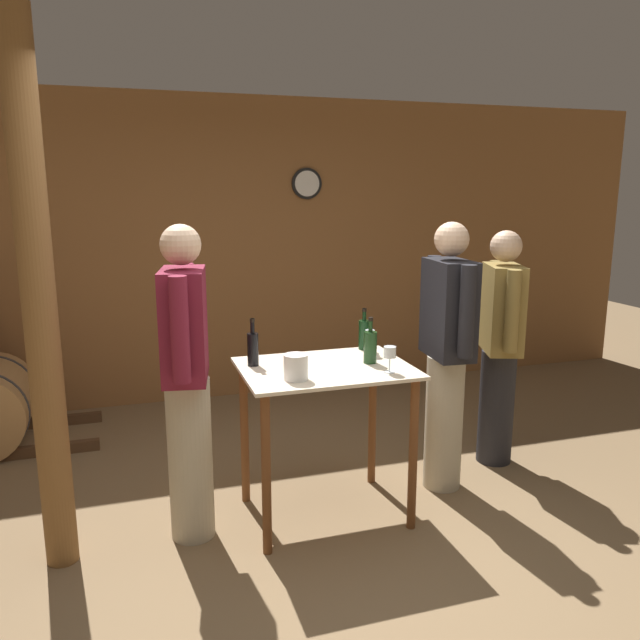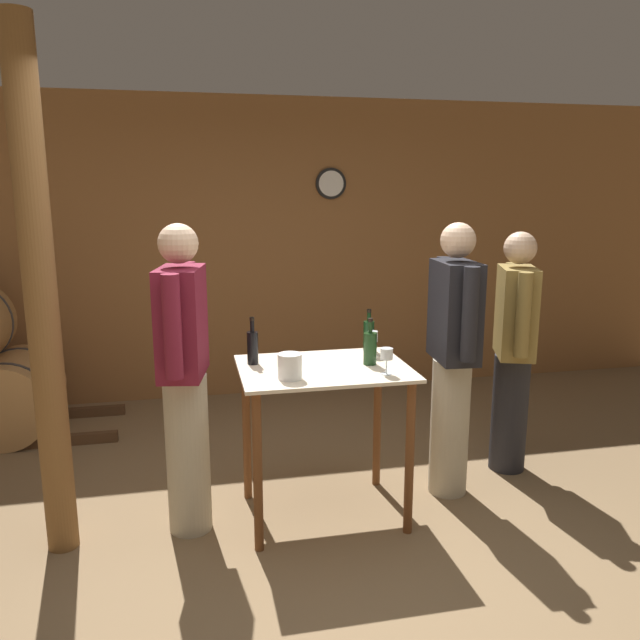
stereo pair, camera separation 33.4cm
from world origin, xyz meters
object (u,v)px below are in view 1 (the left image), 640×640
Objects in this scene: wine_glass_near_center at (370,337)px; ice_bucket at (296,367)px; wooden_post at (39,306)px; person_host at (187,378)px; wine_bottle_left at (370,346)px; person_visitor_bearded at (447,351)px; person_visitor_with_scarf at (500,343)px; wine_bottle_center at (364,333)px; wine_bottle_far_left at (253,348)px; wine_glass_near_left at (390,353)px.

wine_glass_near_center is 1.11× the size of ice_bucket.
wooden_post reaches higher than person_host.
wine_bottle_left is 0.16× the size of person_visitor_bearded.
wine_bottle_left reaches higher than wine_glass_near_center.
wooden_post is at bearing -173.33° from wine_glass_near_center.
person_visitor_bearded is (-0.54, -0.23, 0.04)m from person_visitor_with_scarf.
wooden_post reaches higher than wine_bottle_center.
person_visitor_with_scarf is (1.76, 0.20, -0.16)m from wine_bottle_far_left.
wooden_post is 1.76m from wine_bottle_left.
wine_bottle_far_left is 1.23m from person_visitor_bearded.
wine_glass_near_left is 1.06× the size of ice_bucket.
ice_bucket is at bearing -159.91° from wine_bottle_left.
wine_glass_near_center is at bearing 8.54° from person_host.
wine_bottle_left reaches higher than ice_bucket.
person_visitor_bearded reaches higher than wine_bottle_center.
wine_bottle_far_left is at bearing 9.75° from wooden_post.
person_host is (-1.04, 0.01, -0.10)m from wine_bottle_left.
person_visitor_bearded reaches higher than person_visitor_with_scarf.
wine_bottle_far_left is 1.88× the size of wine_glass_near_left.
wine_glass_near_left is at bearing -5.64° from wooden_post.
person_visitor_bearded is at bearing -156.98° from person_visitor_with_scarf.
person_host reaches higher than wine_glass_near_center.
wine_bottle_far_left is at bearing 178.70° from person_visitor_bearded.
person_host is (-1.13, -0.30, -0.10)m from wine_bottle_center.
wine_bottle_left is 0.53m from ice_bucket.
wooden_post reaches higher than wine_glass_near_left.
person_visitor_with_scarf reaches higher than wine_glass_near_left.
wine_bottle_center reaches higher than wine_glass_near_center.
ice_bucket is at bearing -164.11° from person_visitor_bearded.
wine_bottle_center is at bearing 84.26° from wine_glass_near_left.
wine_bottle_center is 1.79× the size of wine_glass_near_left.
wine_bottle_left is 0.59m from person_visitor_bearded.
ice_bucket is 0.08× the size of person_visitor_with_scarf.
wine_glass_near_center is at bearing -170.42° from person_visitor_with_scarf.
wooden_post is 1.83m from wine_glass_near_center.
wooden_post is 18.54× the size of wine_glass_near_left.
wine_bottle_left is 0.16× the size of person_host.
wine_bottle_far_left is 1.02× the size of wine_bottle_left.
wooden_post is 17.72× the size of wine_glass_near_center.
wine_glass_near_left is 0.08× the size of person_host.
person_visitor_with_scarf is at bearing 17.57° from wine_bottle_left.
wine_bottle_far_left is 0.17× the size of person_visitor_with_scarf.
person_visitor_bearded reaches higher than wine_glass_near_left.
wooden_post is 1.56× the size of person_host.
wooden_post is 19.72× the size of ice_bucket.
person_visitor_bearded is at bearing 12.06° from wine_bottle_left.
wine_glass_near_center is at bearing 173.79° from person_visitor_bearded.
wooden_post is 2.89m from person_visitor_with_scarf.
wine_bottle_center is 1.91× the size of ice_bucket.
ice_bucket is 1.69m from person_visitor_with_scarf.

